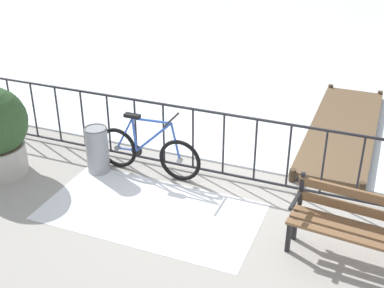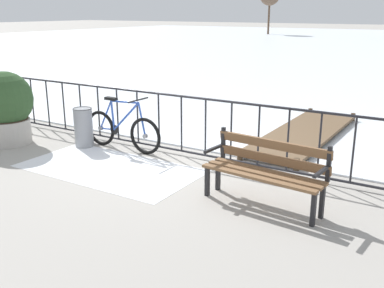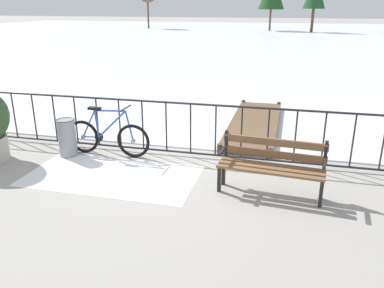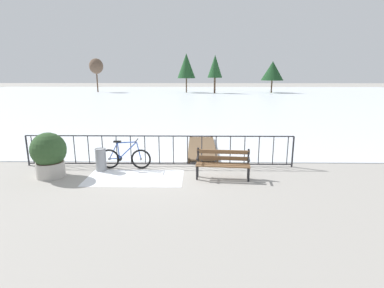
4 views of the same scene
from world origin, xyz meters
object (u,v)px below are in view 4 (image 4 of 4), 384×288
Objects in this scene: planter_with_shrub at (49,154)px; trash_bin at (101,160)px; park_bench at (223,162)px; bicycle_near_railing at (125,158)px.

planter_with_shrub reaches higher than trash_bin.
trash_bin is at bearing 170.56° from park_bench.
planter_with_shrub is 1.88× the size of trash_bin.
trash_bin is at bearing -162.89° from bicycle_near_railing.
planter_with_shrub is at bearing -158.15° from bicycle_near_railing.
trash_bin is at bearing 24.28° from planter_with_shrub.
park_bench is 2.24× the size of trash_bin.
bicycle_near_railing is at bearing 21.85° from planter_with_shrub.
bicycle_near_railing is 2.34× the size of trash_bin.
bicycle_near_railing is at bearing 164.54° from park_bench.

